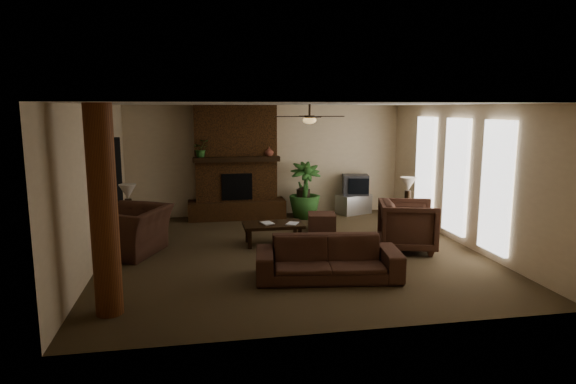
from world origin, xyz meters
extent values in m
plane|color=#4E3D27|center=(0.00, 0.00, 0.00)|extent=(7.00, 7.00, 0.00)
plane|color=silver|center=(0.00, 0.00, 2.80)|extent=(7.00, 7.00, 0.00)
plane|color=beige|center=(0.00, 3.50, 1.40)|extent=(7.00, 0.00, 7.00)
plane|color=beige|center=(0.00, -3.50, 1.40)|extent=(7.00, 0.00, 7.00)
plane|color=beige|center=(-3.50, 0.00, 1.40)|extent=(0.00, 7.00, 7.00)
plane|color=beige|center=(3.50, 0.00, 1.40)|extent=(0.00, 7.00, 7.00)
cube|color=#553116|center=(-0.80, 3.25, 1.40)|extent=(2.00, 0.50, 2.80)
cube|color=#553116|center=(-0.80, 3.15, 0.23)|extent=(2.40, 0.70, 0.45)
cube|color=black|center=(-0.80, 2.99, 0.82)|extent=(0.75, 0.04, 0.65)
cube|color=black|center=(-0.80, 2.97, 1.50)|extent=(2.10, 0.28, 0.12)
cube|color=white|center=(3.45, 1.60, 1.35)|extent=(0.08, 0.85, 2.35)
cube|color=white|center=(3.45, 0.20, 1.35)|extent=(0.08, 0.85, 2.35)
cube|color=white|center=(3.45, -1.20, 1.35)|extent=(0.08, 0.85, 2.35)
cylinder|color=brown|center=(-2.95, -2.40, 1.40)|extent=(0.36, 0.36, 2.80)
cube|color=black|center=(-3.44, 1.80, 1.05)|extent=(0.10, 1.00, 2.10)
cylinder|color=black|center=(0.40, 0.30, 2.68)|extent=(0.04, 0.04, 0.24)
cylinder|color=black|center=(0.40, 0.30, 2.56)|extent=(0.20, 0.20, 0.06)
ellipsoid|color=#F2BF72|center=(0.40, 0.30, 2.50)|extent=(0.26, 0.26, 0.14)
cube|color=black|center=(0.80, 0.30, 2.57)|extent=(0.55, 0.12, 0.01)
cube|color=black|center=(0.00, 0.30, 2.57)|extent=(0.55, 0.12, 0.01)
cube|color=black|center=(0.40, 0.70, 2.57)|extent=(0.12, 0.55, 0.01)
cube|color=black|center=(0.40, -0.10, 2.57)|extent=(0.12, 0.55, 0.01)
imported|color=#462A1E|center=(0.29, -1.58, 0.45)|extent=(2.38, 0.97, 0.90)
imported|color=#462A1E|center=(-3.01, 0.41, 0.60)|extent=(1.35, 1.61, 1.20)
imported|color=#462A1E|center=(2.23, -0.28, 0.53)|extent=(1.22, 1.27, 1.07)
cube|color=black|center=(-0.27, 0.61, 0.40)|extent=(1.20, 0.70, 0.06)
cube|color=black|center=(-0.77, 0.36, 0.18)|extent=(0.07, 0.07, 0.37)
cube|color=black|center=(0.23, 0.36, 0.18)|extent=(0.07, 0.07, 0.37)
cube|color=black|center=(-0.77, 0.86, 0.18)|extent=(0.07, 0.07, 0.37)
cube|color=black|center=(0.23, 0.86, 0.18)|extent=(0.07, 0.07, 0.37)
cube|color=#462A1E|center=(0.96, 1.48, 0.20)|extent=(0.71, 0.71, 0.40)
cube|color=silver|center=(2.24, 3.15, 0.25)|extent=(0.98, 0.79, 0.50)
cube|color=#343436|center=(2.28, 3.15, 0.76)|extent=(0.74, 0.62, 0.52)
cube|color=black|center=(2.28, 2.88, 0.76)|extent=(0.51, 0.14, 0.40)
cylinder|color=#33271C|center=(0.88, 3.05, 0.35)|extent=(0.34, 0.34, 0.70)
sphere|color=#33271C|center=(0.88, 3.05, 0.60)|extent=(0.34, 0.34, 0.34)
imported|color=#2E5E25|center=(0.88, 2.89, 0.39)|extent=(0.86, 1.43, 0.78)
cube|color=black|center=(-3.15, 1.28, 0.28)|extent=(0.63, 0.63, 0.55)
cylinder|color=black|center=(-3.15, 1.33, 0.73)|extent=(0.15, 0.15, 0.35)
cone|color=beige|center=(-3.15, 1.33, 1.05)|extent=(0.39, 0.39, 0.30)
cube|color=black|center=(2.85, 1.22, 0.28)|extent=(0.50, 0.50, 0.55)
cylinder|color=black|center=(2.89, 1.25, 0.73)|extent=(0.15, 0.15, 0.35)
cone|color=beige|center=(2.89, 1.25, 1.05)|extent=(0.38, 0.38, 0.30)
imported|color=#2E5E25|center=(-1.64, 3.01, 1.72)|extent=(0.45, 0.48, 0.33)
imported|color=brown|center=(0.00, 3.00, 1.67)|extent=(0.27, 0.28, 0.22)
imported|color=#999999|center=(-0.49, 0.56, 0.57)|extent=(0.21, 0.09, 0.29)
imported|color=#999999|center=(0.01, 0.53, 0.58)|extent=(0.20, 0.12, 0.29)
camera|label=1|loc=(-1.72, -9.03, 2.74)|focal=30.91mm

